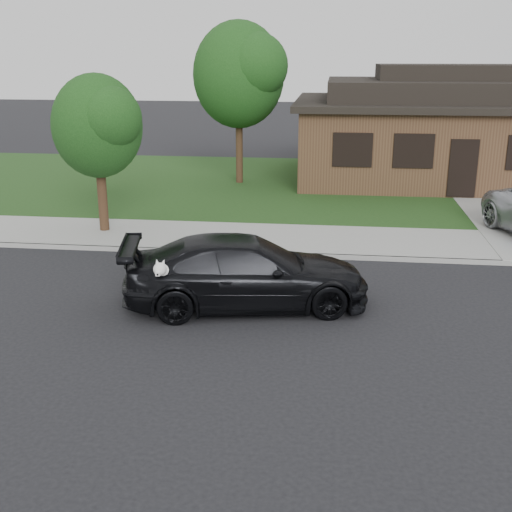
# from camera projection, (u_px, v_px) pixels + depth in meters

# --- Properties ---
(ground) EXTENTS (120.00, 120.00, 0.00)m
(ground) POSITION_uv_depth(u_px,v_px,m) (361.00, 310.00, 13.70)
(ground) COLOR black
(ground) RESTS_ON ground
(sidewalk) EXTENTS (60.00, 3.00, 0.12)m
(sidewalk) POSITION_uv_depth(u_px,v_px,m) (355.00, 242.00, 18.41)
(sidewalk) COLOR gray
(sidewalk) RESTS_ON ground
(curb) EXTENTS (60.00, 0.12, 0.12)m
(curb) POSITION_uv_depth(u_px,v_px,m) (356.00, 257.00, 16.99)
(curb) COLOR gray
(curb) RESTS_ON ground
(lawn) EXTENTS (60.00, 13.00, 0.13)m
(lawn) POSITION_uv_depth(u_px,v_px,m) (349.00, 186.00, 25.98)
(lawn) COLOR #193814
(lawn) RESTS_ON ground
(sedan) EXTENTS (5.55, 3.11, 1.52)m
(sedan) POSITION_uv_depth(u_px,v_px,m) (246.00, 272.00, 13.71)
(sedan) COLOR black
(sedan) RESTS_ON ground
(house) EXTENTS (12.60, 8.60, 4.65)m
(house) POSITION_uv_depth(u_px,v_px,m) (447.00, 130.00, 26.78)
(house) COLOR #422B1C
(house) RESTS_ON ground
(tree_0) EXTENTS (3.78, 3.60, 6.34)m
(tree_0) POSITION_uv_depth(u_px,v_px,m) (242.00, 73.00, 25.01)
(tree_0) COLOR #332114
(tree_0) RESTS_ON ground
(tree_2) EXTENTS (2.73, 2.60, 4.59)m
(tree_2) POSITION_uv_depth(u_px,v_px,m) (100.00, 125.00, 18.38)
(tree_2) COLOR #332114
(tree_2) RESTS_ON ground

